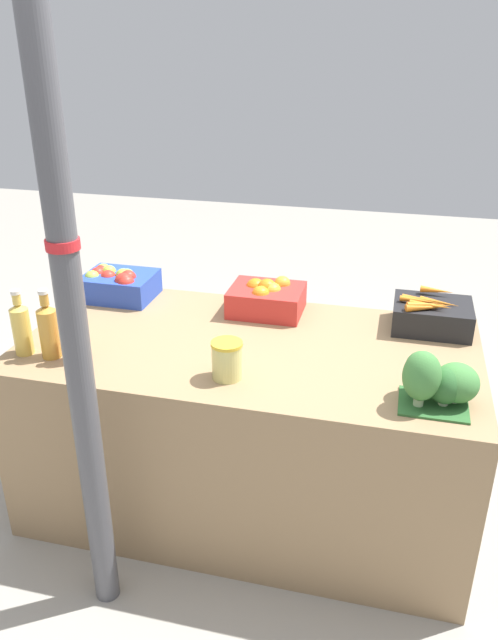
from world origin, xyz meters
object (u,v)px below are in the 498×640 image
object	(u,v)px
orange_crate	(267,298)
support_pole	(68,284)
apple_crate	(118,283)
juice_bottle_golden	(21,327)
carrot_crate	(432,315)
broccoli_pile	(437,380)
juice_bottle_amber	(48,329)
juice_bottle_ruby	(77,335)
pickle_jar	(227,360)

from	to	relation	value
orange_crate	support_pole	bearing A→B (deg)	-111.84
apple_crate	orange_crate	size ratio (longest dim) A/B	1.00
juice_bottle_golden	support_pole	bearing A→B (deg)	-38.91
carrot_crate	apple_crate	bearing A→B (deg)	-179.85
broccoli_pile	juice_bottle_amber	bearing A→B (deg)	-179.71
apple_crate	broccoli_pile	bearing A→B (deg)	-22.83
orange_crate	juice_bottle_amber	xyz separation A→B (m)	(-0.69, -0.59, 0.05)
broccoli_pile	juice_bottle_amber	xyz separation A→B (m)	(-1.37, -0.01, 0.02)
support_pole	carrot_crate	xyz separation A→B (m)	(1.06, 0.93, -0.39)
support_pole	juice_bottle_ruby	xyz separation A→B (m)	(-0.20, 0.34, -0.35)
juice_bottle_golden	juice_bottle_ruby	world-z (taller)	juice_bottle_golden
apple_crate	juice_bottle_amber	distance (m)	0.59
orange_crate	broccoli_pile	size ratio (longest dim) A/B	1.25
broccoli_pile	support_pole	bearing A→B (deg)	-161.71
broccoli_pile	apple_crate	bearing A→B (deg)	157.17
broccoli_pile	pickle_jar	size ratio (longest dim) A/B	1.79
support_pole	juice_bottle_amber	world-z (taller)	support_pole
apple_crate	juice_bottle_golden	size ratio (longest dim) A/B	1.21
orange_crate	juice_bottle_amber	distance (m)	0.91
juice_bottle_amber	juice_bottle_ruby	size ratio (longest dim) A/B	1.10
juice_bottle_golden	juice_bottle_ruby	bearing A→B (deg)	0.00
broccoli_pile	juice_bottle_amber	world-z (taller)	juice_bottle_amber
carrot_crate	juice_bottle_amber	distance (m)	1.49
apple_crate	pickle_jar	xyz separation A→B (m)	(0.67, -0.58, -0.00)
carrot_crate	pickle_jar	size ratio (longest dim) A/B	2.24
orange_crate	juice_bottle_ruby	xyz separation A→B (m)	(-0.58, -0.59, 0.04)
broccoli_pile	juice_bottle_ruby	size ratio (longest dim) A/B	1.01
apple_crate	juice_bottle_amber	bearing A→B (deg)	-90.13
orange_crate	juice_bottle_ruby	bearing A→B (deg)	-134.21
broccoli_pile	juice_bottle_golden	size ratio (longest dim) A/B	0.97
pickle_jar	carrot_crate	bearing A→B (deg)	39.85
apple_crate	broccoli_pile	xyz separation A→B (m)	(1.37, -0.58, 0.02)
orange_crate	broccoli_pile	xyz separation A→B (m)	(0.69, -0.59, 0.02)
orange_crate	apple_crate	bearing A→B (deg)	-179.37
juice_bottle_golden	orange_crate	bearing A→B (deg)	36.48
carrot_crate	pickle_jar	distance (m)	0.90
support_pole	juice_bottle_amber	bearing A→B (deg)	132.34
pickle_jar	juice_bottle_golden	bearing A→B (deg)	-179.35
apple_crate	juice_bottle_amber	size ratio (longest dim) A/B	1.15
apple_crate	juice_bottle_ruby	distance (m)	0.60
carrot_crate	juice_bottle_ruby	distance (m)	1.39
juice_bottle_golden	pickle_jar	xyz separation A→B (m)	(0.79, 0.01, -0.04)
orange_crate	pickle_jar	bearing A→B (deg)	-91.33
support_pole	pickle_jar	distance (m)	0.63
apple_crate	carrot_crate	world-z (taller)	carrot_crate
pickle_jar	support_pole	bearing A→B (deg)	-135.71
juice_bottle_amber	pickle_jar	bearing A→B (deg)	0.76
juice_bottle_amber	pickle_jar	size ratio (longest dim) A/B	1.94
juice_bottle_ruby	pickle_jar	bearing A→B (deg)	0.92
juice_bottle_ruby	pickle_jar	world-z (taller)	juice_bottle_ruby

